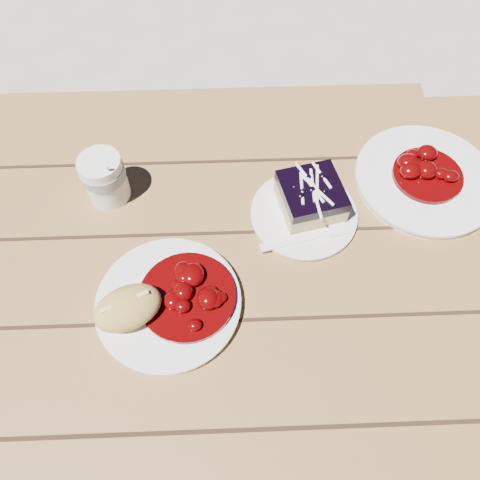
{
  "coord_description": "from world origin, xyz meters",
  "views": [
    {
      "loc": [
        0.31,
        -0.34,
        1.44
      ],
      "look_at": [
        0.32,
        0.03,
        0.81
      ],
      "focal_mm": 35.0,
      "sensor_mm": 36.0,
      "label": 1
    }
  ],
  "objects_px": {
    "bread_roll": "(128,308)",
    "blueberry_cake": "(311,197)",
    "main_plate": "(169,303)",
    "second_plate": "(425,180)",
    "dessert_plate": "(304,215)",
    "coffee_cup": "(105,178)",
    "picnic_table": "(72,317)"
  },
  "relations": [
    {
      "from": "main_plate",
      "to": "coffee_cup",
      "type": "distance_m",
      "value": 0.25
    },
    {
      "from": "picnic_table",
      "to": "main_plate",
      "type": "distance_m",
      "value": 0.27
    },
    {
      "from": "dessert_plate",
      "to": "blueberry_cake",
      "type": "xyz_separation_m",
      "value": [
        0.01,
        0.02,
        0.03
      ]
    },
    {
      "from": "bread_roll",
      "to": "picnic_table",
      "type": "bearing_deg",
      "value": 155.24
    },
    {
      "from": "dessert_plate",
      "to": "picnic_table",
      "type": "bearing_deg",
      "value": -165.95
    },
    {
      "from": "picnic_table",
      "to": "coffee_cup",
      "type": "height_order",
      "value": "coffee_cup"
    },
    {
      "from": "blueberry_cake",
      "to": "dessert_plate",
      "type": "bearing_deg",
      "value": -136.39
    },
    {
      "from": "dessert_plate",
      "to": "coffee_cup",
      "type": "distance_m",
      "value": 0.35
    },
    {
      "from": "second_plate",
      "to": "dessert_plate",
      "type": "bearing_deg",
      "value": -163.79
    },
    {
      "from": "bread_roll",
      "to": "blueberry_cake",
      "type": "relative_size",
      "value": 0.86
    },
    {
      "from": "blueberry_cake",
      "to": "coffee_cup",
      "type": "height_order",
      "value": "coffee_cup"
    },
    {
      "from": "main_plate",
      "to": "coffee_cup",
      "type": "height_order",
      "value": "coffee_cup"
    },
    {
      "from": "picnic_table",
      "to": "main_plate",
      "type": "bearing_deg",
      "value": -13.73
    },
    {
      "from": "main_plate",
      "to": "bread_roll",
      "type": "xyz_separation_m",
      "value": [
        -0.05,
        -0.02,
        0.03
      ]
    },
    {
      "from": "dessert_plate",
      "to": "blueberry_cake",
      "type": "distance_m",
      "value": 0.04
    },
    {
      "from": "second_plate",
      "to": "coffee_cup",
      "type": "bearing_deg",
      "value": -179.4
    },
    {
      "from": "picnic_table",
      "to": "bread_roll",
      "type": "relative_size",
      "value": 19.37
    },
    {
      "from": "blueberry_cake",
      "to": "bread_roll",
      "type": "bearing_deg",
      "value": -159.04
    },
    {
      "from": "dessert_plate",
      "to": "coffee_cup",
      "type": "relative_size",
      "value": 1.97
    },
    {
      "from": "main_plate",
      "to": "coffee_cup",
      "type": "relative_size",
      "value": 2.41
    },
    {
      "from": "bread_roll",
      "to": "blueberry_cake",
      "type": "distance_m",
      "value": 0.35
    },
    {
      "from": "main_plate",
      "to": "bread_roll",
      "type": "bearing_deg",
      "value": -160.02
    },
    {
      "from": "main_plate",
      "to": "second_plate",
      "type": "height_order",
      "value": "same"
    },
    {
      "from": "main_plate",
      "to": "coffee_cup",
      "type": "bearing_deg",
      "value": 117.39
    },
    {
      "from": "bread_roll",
      "to": "second_plate",
      "type": "distance_m",
      "value": 0.57
    },
    {
      "from": "picnic_table",
      "to": "second_plate",
      "type": "bearing_deg",
      "value": 14.8
    },
    {
      "from": "picnic_table",
      "to": "second_plate",
      "type": "xyz_separation_m",
      "value": [
        0.67,
        0.18,
        0.17
      ]
    },
    {
      "from": "main_plate",
      "to": "dessert_plate",
      "type": "bearing_deg",
      "value": 35.07
    },
    {
      "from": "coffee_cup",
      "to": "main_plate",
      "type": "bearing_deg",
      "value": -62.61
    },
    {
      "from": "coffee_cup",
      "to": "dessert_plate",
      "type": "bearing_deg",
      "value": -10.02
    },
    {
      "from": "bread_roll",
      "to": "dessert_plate",
      "type": "distance_m",
      "value": 0.34
    },
    {
      "from": "main_plate",
      "to": "blueberry_cake",
      "type": "bearing_deg",
      "value": 36.33
    }
  ]
}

